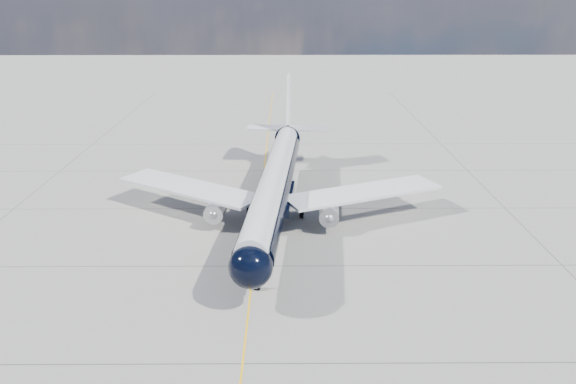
# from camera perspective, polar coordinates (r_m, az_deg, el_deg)

# --- Properties ---
(ground) EXTENTS (320.00, 320.00, 0.00)m
(ground) POSITION_cam_1_polar(r_m,az_deg,el_deg) (73.16, -2.72, -0.24)
(ground) COLOR gray
(ground) RESTS_ON ground
(taxiway_centerline) EXTENTS (0.16, 160.00, 0.01)m
(taxiway_centerline) POSITION_cam_1_polar(r_m,az_deg,el_deg) (68.49, -2.88, -1.69)
(taxiway_centerline) COLOR #FCB70D
(taxiway_centerline) RESTS_ON ground
(main_airliner) EXTENTS (38.93, 47.54, 13.73)m
(main_airliner) POSITION_cam_1_polar(r_m,az_deg,el_deg) (64.87, -1.30, 1.07)
(main_airliner) COLOR black
(main_airliner) RESTS_ON ground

